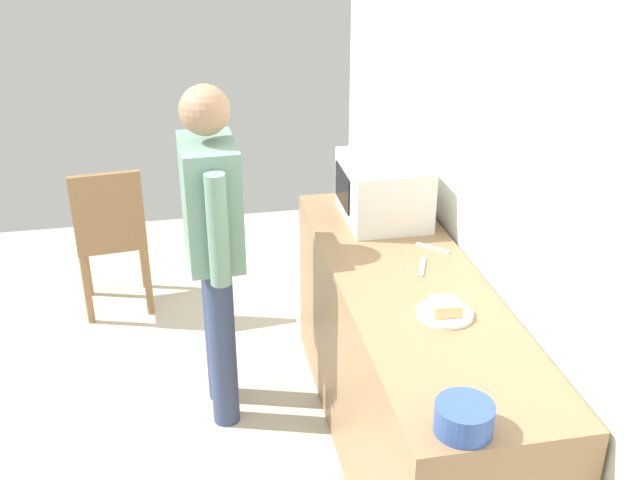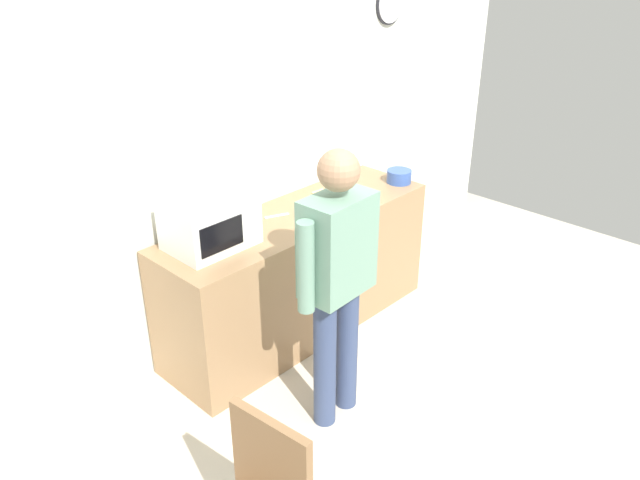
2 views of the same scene
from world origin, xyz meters
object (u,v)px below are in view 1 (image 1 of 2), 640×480
(sandwich_plate, at_px, (445,310))
(person_standing, at_px, (213,234))
(salad_bowl, at_px, (464,418))
(spoon_utensil, at_px, (422,267))
(microwave, at_px, (383,189))
(fork_utensil, at_px, (433,248))
(wooden_chair, at_px, (111,234))

(sandwich_plate, distance_m, person_standing, 1.14)
(salad_bowl, distance_m, spoon_utensil, 1.08)
(microwave, relative_size, spoon_utensil, 2.94)
(sandwich_plate, height_order, spoon_utensil, sandwich_plate)
(microwave, height_order, fork_utensil, microwave)
(salad_bowl, distance_m, wooden_chair, 2.83)
(spoon_utensil, bearing_deg, salad_bowl, -11.32)
(microwave, bearing_deg, fork_utensil, 18.87)
(sandwich_plate, bearing_deg, person_standing, -132.13)
(salad_bowl, xyz_separation_m, person_standing, (-1.42, -0.67, 0.02))
(fork_utensil, xyz_separation_m, spoon_utensil, (0.17, -0.11, 0.00))
(sandwich_plate, distance_m, fork_utensil, 0.58)
(sandwich_plate, xyz_separation_m, person_standing, (-0.76, -0.84, 0.05))
(fork_utensil, bearing_deg, sandwich_plate, -14.25)
(salad_bowl, distance_m, person_standing, 1.57)
(sandwich_plate, xyz_separation_m, fork_utensil, (-0.57, 0.14, -0.02))
(microwave, bearing_deg, salad_bowl, -6.42)
(sandwich_plate, distance_m, salad_bowl, 0.68)
(person_standing, xyz_separation_m, wooden_chair, (-1.09, -0.56, -0.45))
(fork_utensil, distance_m, spoon_utensil, 0.20)
(sandwich_plate, bearing_deg, spoon_utensil, 174.50)
(person_standing, height_order, wooden_chair, person_standing)
(salad_bowl, relative_size, wooden_chair, 0.20)
(sandwich_plate, height_order, wooden_chair, sandwich_plate)
(fork_utensil, xyz_separation_m, person_standing, (-0.20, -0.99, 0.07))
(sandwich_plate, bearing_deg, fork_utensil, 165.75)
(microwave, xyz_separation_m, wooden_chair, (-0.90, -1.41, -0.53))
(spoon_utensil, bearing_deg, person_standing, -112.57)
(spoon_utensil, bearing_deg, sandwich_plate, -5.50)
(person_standing, bearing_deg, microwave, 103.04)
(person_standing, bearing_deg, fork_utensil, 78.71)
(salad_bowl, height_order, fork_utensil, salad_bowl)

